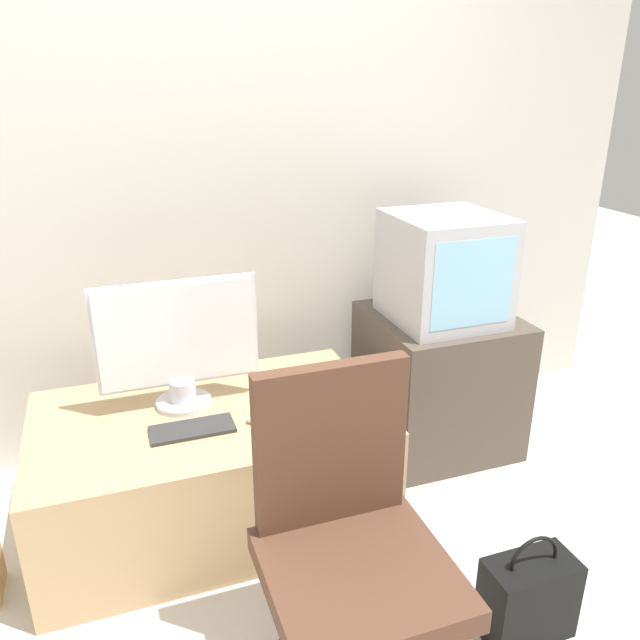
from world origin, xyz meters
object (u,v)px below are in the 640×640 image
(mouse, at_px, (254,419))
(crt_tv, at_px, (444,268))
(keyboard, at_px, (192,429))
(handbag, at_px, (528,597))
(office_chair, at_px, (350,565))
(main_monitor, at_px, (178,344))

(mouse, xyz_separation_m, crt_tv, (0.93, 0.31, 0.39))
(keyboard, height_order, mouse, mouse)
(crt_tv, bearing_deg, handbag, -103.64)
(office_chair, bearing_deg, crt_tv, 50.16)
(main_monitor, height_order, keyboard, main_monitor)
(mouse, height_order, crt_tv, crt_tv)
(main_monitor, distance_m, keyboard, 0.32)
(crt_tv, xyz_separation_m, office_chair, (-0.83, -1.00, -0.48))
(main_monitor, xyz_separation_m, mouse, (0.22, -0.22, -0.24))
(mouse, relative_size, crt_tv, 0.12)
(main_monitor, relative_size, mouse, 10.64)
(main_monitor, bearing_deg, mouse, -45.38)
(crt_tv, bearing_deg, office_chair, -129.84)
(main_monitor, xyz_separation_m, office_chair, (0.32, -0.92, -0.33))
(mouse, bearing_deg, handbag, -48.27)
(office_chair, bearing_deg, main_monitor, 109.05)
(office_chair, relative_size, handbag, 2.52)
(main_monitor, distance_m, handbag, 1.45)
(handbag, bearing_deg, keyboard, 139.18)
(office_chair, bearing_deg, keyboard, 113.96)
(mouse, bearing_deg, keyboard, 175.32)
(crt_tv, relative_size, office_chair, 0.50)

